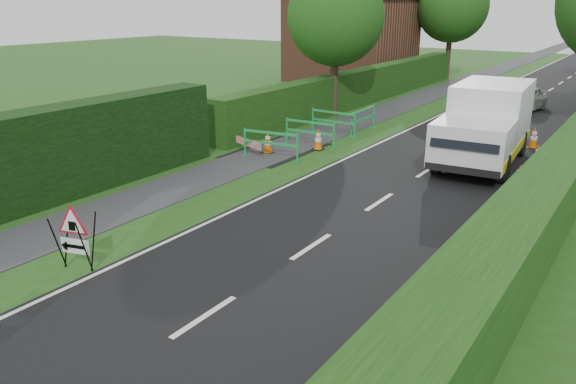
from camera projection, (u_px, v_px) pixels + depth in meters
The scene contains 20 objects.
ground at pixel (64, 301), 10.18m from camera, with size 120.00×120.00×0.00m, color #244814.
road_surface at pixel (558, 85), 36.35m from camera, with size 6.00×90.00×0.02m, color black.
footpath at pixel (473, 79), 39.25m from camera, with size 2.00×90.00×0.02m, color #2D2D30.
hedge_west_far at pixel (363, 103), 30.10m from camera, with size 1.00×24.00×1.80m, color #14380F.
house_west at pixel (352, 36), 38.09m from camera, with size 7.50×7.40×7.88m.
tree_nw at pixel (336, 17), 25.30m from camera, with size 4.40×4.40×6.70m.
tree_fw at pixel (452, 6), 37.76m from camera, with size 4.80×4.80×7.24m.
triangle_sign at pixel (72, 233), 11.09m from camera, with size 0.99×0.99×1.17m.
works_van at pixel (486, 123), 18.41m from camera, with size 2.67×5.82×2.58m.
traffic_cone_0 at pixel (519, 178), 15.93m from camera, with size 0.38×0.38×0.79m.
traffic_cone_1 at pixel (537, 157), 18.13m from camera, with size 0.38×0.38×0.79m.
traffic_cone_2 at pixel (534, 138), 20.62m from camera, with size 0.38×0.38×0.79m.
traffic_cone_3 at pixel (268, 143), 19.94m from camera, with size 0.38×0.38×0.79m.
traffic_cone_4 at pixel (318, 139), 20.40m from camera, with size 0.38×0.38×0.79m.
ped_barrier_0 at pixel (271, 141), 19.13m from camera, with size 2.09×0.68×1.00m.
ped_barrier_1 at pixel (310, 130), 20.78m from camera, with size 2.08×0.46×1.00m.
ped_barrier_2 at pixel (333, 120), 22.61m from camera, with size 2.07×0.44×1.00m.
ped_barrier_3 at pixel (363, 117), 23.08m from camera, with size 0.35×2.06×1.00m.
redwhite_plank at pixel (249, 155), 19.80m from camera, with size 1.50×0.04×0.25m, color red.
hatchback_car at pixel (524, 99), 27.62m from camera, with size 1.42×3.53×1.20m, color silver.
Camera 1 is at (8.40, -5.19, 5.15)m, focal length 35.00 mm.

